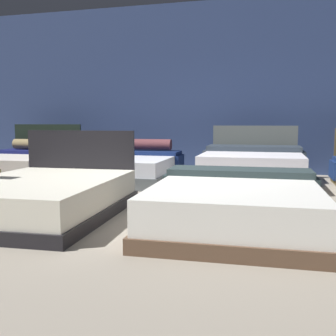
% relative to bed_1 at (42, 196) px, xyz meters
% --- Properties ---
extents(ground_plane, '(18.00, 18.00, 0.02)m').
position_rel_bed_1_xyz_m(ground_plane, '(1.11, 1.04, -0.22)').
color(ground_plane, gray).
extents(showroom_back_wall, '(18.00, 0.06, 3.50)m').
position_rel_bed_1_xyz_m(showroom_back_wall, '(1.11, 4.43, 1.54)').
color(showroom_back_wall, navy).
rests_on(showroom_back_wall, ground_plane).
extents(bed_1, '(1.72, 2.25, 0.93)m').
position_rel_bed_1_xyz_m(bed_1, '(0.00, 0.00, 0.00)').
color(bed_1, black).
rests_on(bed_1, ground_plane).
extents(bed_2, '(1.71, 2.04, 0.51)m').
position_rel_bed_1_xyz_m(bed_2, '(2.14, 0.01, 0.01)').
color(bed_2, brown).
rests_on(bed_2, ground_plane).
extents(bed_4, '(1.71, 2.05, 1.00)m').
position_rel_bed_1_xyz_m(bed_4, '(-2.13, 2.76, 0.03)').
color(bed_4, black).
rests_on(bed_4, ground_plane).
extents(bed_5, '(1.58, 1.93, 0.72)m').
position_rel_bed_1_xyz_m(bed_5, '(0.08, 2.73, 0.02)').
color(bed_5, '#545A5C').
rests_on(bed_5, ground_plane).
extents(bed_6, '(1.75, 1.93, 0.98)m').
position_rel_bed_1_xyz_m(bed_6, '(2.18, 2.81, 0.08)').
color(bed_6, '#555A57').
rests_on(bed_6, ground_plane).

